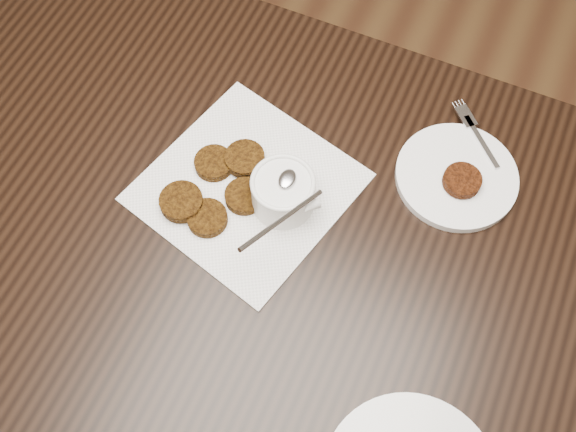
% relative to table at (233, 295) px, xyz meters
% --- Properties ---
extents(floor, '(4.00, 4.00, 0.00)m').
position_rel_table_xyz_m(floor, '(0.08, -0.09, -0.38)').
color(floor, brown).
rests_on(floor, ground).
extents(table, '(1.27, 0.82, 0.75)m').
position_rel_table_xyz_m(table, '(0.00, 0.00, 0.00)').
color(table, black).
rests_on(table, floor).
extents(napkin, '(0.34, 0.34, 0.00)m').
position_rel_table_xyz_m(napkin, '(0.03, 0.05, 0.38)').
color(napkin, white).
rests_on(napkin, table).
extents(sauce_ramekin, '(0.13, 0.13, 0.13)m').
position_rel_table_xyz_m(sauce_ramekin, '(0.09, 0.05, 0.44)').
color(sauce_ramekin, white).
rests_on(sauce_ramekin, napkin).
extents(patty_cluster, '(0.28, 0.28, 0.02)m').
position_rel_table_xyz_m(patty_cluster, '(-0.00, 0.03, 0.39)').
color(patty_cluster, brown).
rests_on(patty_cluster, napkin).
extents(plate_with_patty, '(0.26, 0.26, 0.03)m').
position_rel_table_xyz_m(plate_with_patty, '(0.31, 0.20, 0.39)').
color(plate_with_patty, white).
rests_on(plate_with_patty, table).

